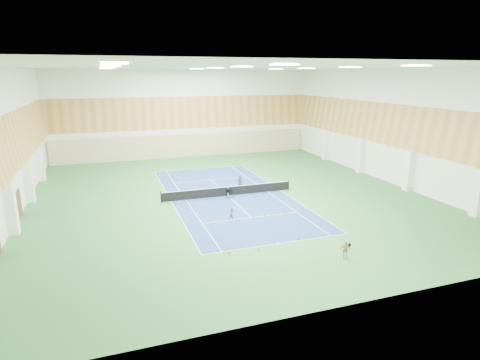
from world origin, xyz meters
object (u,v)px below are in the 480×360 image
object	(u,v)px
coach	(240,183)
child_apron	(345,249)
child_court	(232,213)
tennis_net	(228,190)
ball_cart	(229,194)

from	to	relation	value
coach	child_apron	size ratio (longest dim) A/B	1.35
coach	child_court	world-z (taller)	coach
tennis_net	coach	world-z (taller)	coach
child_apron	child_court	bearing A→B (deg)	135.06
ball_cart	child_apron	bearing A→B (deg)	-101.83
child_court	ball_cart	xyz separation A→B (m)	(1.50, 5.59, -0.08)
child_apron	ball_cart	distance (m)	14.95
child_court	tennis_net	bearing A→B (deg)	64.73
coach	child_apron	bearing A→B (deg)	78.43
child_court	child_apron	distance (m)	10.15
ball_cart	tennis_net	bearing A→B (deg)	58.27
child_court	ball_cart	distance (m)	5.79
ball_cart	coach	bearing A→B (deg)	24.61
child_court	child_apron	size ratio (longest dim) A/B	0.86
tennis_net	child_court	bearing A→B (deg)	-104.25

